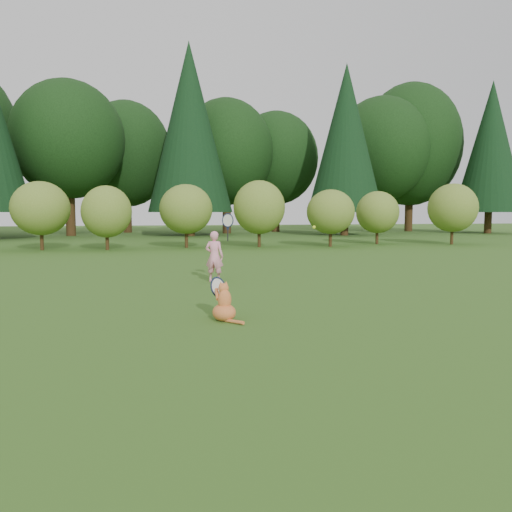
{
  "coord_description": "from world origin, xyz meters",
  "views": [
    {
      "loc": [
        -1.74,
        -8.11,
        1.5
      ],
      "look_at": [
        0.2,
        0.8,
        0.7
      ],
      "focal_mm": 35.0,
      "sensor_mm": 36.0,
      "label": 1
    }
  ],
  "objects": [
    {
      "name": "cat",
      "position": [
        -0.72,
        -1.32,
        0.28
      ],
      "size": [
        0.46,
        0.81,
        0.74
      ],
      "rotation": [
        0.0,
        0.0,
        0.2
      ],
      "color": "#D05628",
      "rests_on": "ground"
    },
    {
      "name": "ground",
      "position": [
        0.0,
        0.0,
        0.0
      ],
      "size": [
        100.0,
        100.0,
        0.0
      ],
      "primitive_type": "plane",
      "color": "#2D5718",
      "rests_on": "ground"
    },
    {
      "name": "shrub_row",
      "position": [
        0.0,
        13.0,
        1.4
      ],
      "size": [
        28.0,
        3.0,
        2.8
      ],
      "primitive_type": null,
      "color": "#5E7424",
      "rests_on": "ground"
    },
    {
      "name": "woodland_backdrop",
      "position": [
        0.0,
        23.0,
        7.5
      ],
      "size": [
        48.0,
        10.0,
        15.0
      ],
      "primitive_type": null,
      "color": "black",
      "rests_on": "ground"
    },
    {
      "name": "tennis_ball",
      "position": [
        1.59,
        1.59,
        1.2
      ],
      "size": [
        0.07,
        0.07,
        0.07
      ],
      "color": "#A9DF1A",
      "rests_on": "ground"
    },
    {
      "name": "child",
      "position": [
        -0.33,
        2.55,
        0.58
      ],
      "size": [
        0.63,
        0.42,
        1.65
      ],
      "rotation": [
        0.0,
        0.0,
        2.71
      ],
      "color": "pink",
      "rests_on": "ground"
    }
  ]
}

